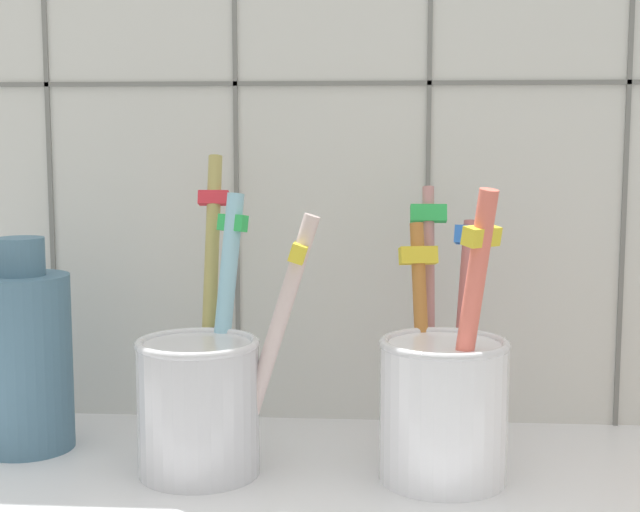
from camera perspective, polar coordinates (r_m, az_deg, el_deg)
name	(u,v)px	position (r cm, az deg, el deg)	size (l,w,h in cm)	color
counter_slab	(320,493)	(55.56, -0.01, -14.18)	(64.00, 22.00, 2.00)	silver
tile_wall_back	(333,119)	(63.70, 0.77, 8.33)	(64.00, 2.20, 45.00)	silver
toothbrush_cup_left	(203,393)	(55.11, -7.12, -8.29)	(10.60, 11.13, 18.22)	silver
toothbrush_cup_right	(444,396)	(54.15, 7.55, -8.45)	(7.33, 10.87, 16.69)	white
ceramic_vase	(24,357)	(61.04, -17.52, -5.87)	(5.80, 5.80, 13.21)	slate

